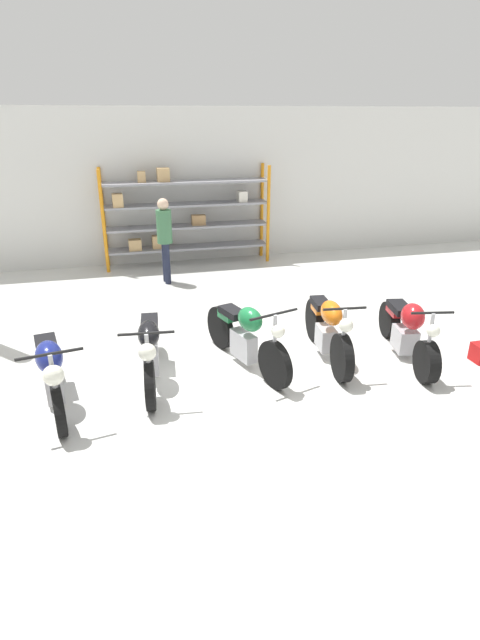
{
  "coord_description": "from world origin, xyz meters",
  "views": [
    {
      "loc": [
        -1.6,
        -5.98,
        3.42
      ],
      "look_at": [
        0.0,
        0.4,
        0.7
      ],
      "focal_mm": 28.0,
      "sensor_mm": 36.0,
      "label": 1
    }
  ],
  "objects_px": {
    "shelving_rack": "(183,214)",
    "motorcycle_black": "(150,348)",
    "motorcycle_green": "(246,336)",
    "motorcycle_orange": "(328,329)",
    "person_browsing": "(165,234)",
    "motorcycle_blue": "(51,371)",
    "motorcycle_red": "(407,330)"
  },
  "relations": [
    {
      "from": "motorcycle_green",
      "to": "person_browsing",
      "type": "height_order",
      "value": "person_browsing"
    },
    {
      "from": "motorcycle_blue",
      "to": "motorcycle_red",
      "type": "bearing_deg",
      "value": 81.24
    },
    {
      "from": "shelving_rack",
      "to": "motorcycle_green",
      "type": "distance_m",
      "value": 5.64
    },
    {
      "from": "shelving_rack",
      "to": "motorcycle_black",
      "type": "distance_m",
      "value": 5.87
    },
    {
      "from": "shelving_rack",
      "to": "motorcycle_blue",
      "type": "relative_size",
      "value": 1.94
    },
    {
      "from": "motorcycle_green",
      "to": "motorcycle_orange",
      "type": "distance_m",
      "value": 1.25
    },
    {
      "from": "shelving_rack",
      "to": "person_browsing",
      "type": "height_order",
      "value": "shelving_rack"
    },
    {
      "from": "motorcycle_orange",
      "to": "motorcycle_red",
      "type": "height_order",
      "value": "motorcycle_orange"
    },
    {
      "from": "shelving_rack",
      "to": "motorcycle_orange",
      "type": "height_order",
      "value": "shelving_rack"
    },
    {
      "from": "person_browsing",
      "to": "shelving_rack",
      "type": "bearing_deg",
      "value": -120.05
    },
    {
      "from": "motorcycle_red",
      "to": "motorcycle_orange",
      "type": "bearing_deg",
      "value": -90.91
    },
    {
      "from": "motorcycle_red",
      "to": "motorcycle_blue",
      "type": "bearing_deg",
      "value": -77.71
    },
    {
      "from": "motorcycle_orange",
      "to": "motorcycle_black",
      "type": "bearing_deg",
      "value": -82.94
    },
    {
      "from": "shelving_rack",
      "to": "motorcycle_red",
      "type": "height_order",
      "value": "shelving_rack"
    },
    {
      "from": "shelving_rack",
      "to": "motorcycle_green",
      "type": "xyz_separation_m",
      "value": [
        0.08,
        -5.59,
        -0.73
      ]
    },
    {
      "from": "motorcycle_red",
      "to": "person_browsing",
      "type": "bearing_deg",
      "value": -134.75
    },
    {
      "from": "shelving_rack",
      "to": "motorcycle_green",
      "type": "relative_size",
      "value": 1.9
    },
    {
      "from": "motorcycle_black",
      "to": "motorcycle_orange",
      "type": "height_order",
      "value": "motorcycle_orange"
    },
    {
      "from": "motorcycle_blue",
      "to": "shelving_rack",
      "type": "bearing_deg",
      "value": 146.97
    },
    {
      "from": "motorcycle_blue",
      "to": "motorcycle_black",
      "type": "bearing_deg",
      "value": 95.13
    },
    {
      "from": "motorcycle_blue",
      "to": "motorcycle_orange",
      "type": "height_order",
      "value": "motorcycle_orange"
    },
    {
      "from": "motorcycle_green",
      "to": "motorcycle_red",
      "type": "height_order",
      "value": "motorcycle_green"
    },
    {
      "from": "motorcycle_orange",
      "to": "motorcycle_red",
      "type": "relative_size",
      "value": 0.98
    },
    {
      "from": "motorcycle_orange",
      "to": "motorcycle_red",
      "type": "distance_m",
      "value": 1.2
    },
    {
      "from": "shelving_rack",
      "to": "motorcycle_black",
      "type": "bearing_deg",
      "value": -102.75
    },
    {
      "from": "shelving_rack",
      "to": "motorcycle_green",
      "type": "bearing_deg",
      "value": -89.15
    },
    {
      "from": "motorcycle_blue",
      "to": "person_browsing",
      "type": "bearing_deg",
      "value": 147.13
    },
    {
      "from": "motorcycle_black",
      "to": "motorcycle_orange",
      "type": "xyz_separation_m",
      "value": [
        2.61,
        0.03,
        0.0
      ]
    },
    {
      "from": "motorcycle_black",
      "to": "shelving_rack",
      "type": "bearing_deg",
      "value": 172.6
    },
    {
      "from": "motorcycle_blue",
      "to": "motorcycle_red",
      "type": "xyz_separation_m",
      "value": [
        5.03,
        0.13,
        -0.05
      ]
    },
    {
      "from": "motorcycle_blue",
      "to": "motorcycle_black",
      "type": "xyz_separation_m",
      "value": [
        1.24,
        0.34,
        0.0
      ]
    },
    {
      "from": "motorcycle_black",
      "to": "motorcycle_green",
      "type": "xyz_separation_m",
      "value": [
        1.37,
        0.08,
        0.0
      ]
    }
  ]
}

